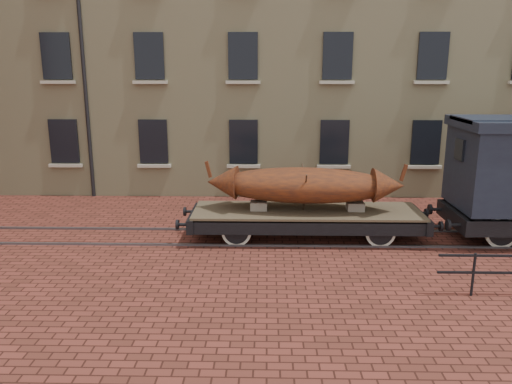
{
  "coord_description": "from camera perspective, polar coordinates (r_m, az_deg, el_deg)",
  "views": [
    {
      "loc": [
        -1.59,
        -14.19,
        4.92
      ],
      "look_at": [
        -1.92,
        0.5,
        1.3
      ],
      "focal_mm": 35.0,
      "sensor_mm": 36.0,
      "label": 1
    }
  ],
  "objects": [
    {
      "name": "warehouse_cream",
      "position": [
        24.7,
        12.64,
        18.36
      ],
      "size": [
        40.0,
        10.19,
        14.0
      ],
      "color": "#CCC18B",
      "rests_on": "ground"
    },
    {
      "name": "flatcar_wagon",
      "position": [
        14.85,
        5.81,
        -2.71
      ],
      "size": [
        7.53,
        2.04,
        1.14
      ],
      "color": "#4D412B",
      "rests_on": "ground"
    },
    {
      "name": "ground",
      "position": [
        15.1,
        7.28,
        -5.29
      ],
      "size": [
        90.0,
        90.0,
        0.0
      ],
      "primitive_type": "plane",
      "color": "#4E2219"
    },
    {
      "name": "iron_boat",
      "position": [
        14.6,
        5.51,
        0.8
      ],
      "size": [
        5.83,
        1.92,
        1.43
      ],
      "color": "maroon",
      "rests_on": "flatcar_wagon"
    },
    {
      "name": "rail_track",
      "position": [
        15.09,
        7.28,
        -5.18
      ],
      "size": [
        30.0,
        1.52,
        0.06
      ],
      "color": "#59595E",
      "rests_on": "ground"
    }
  ]
}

